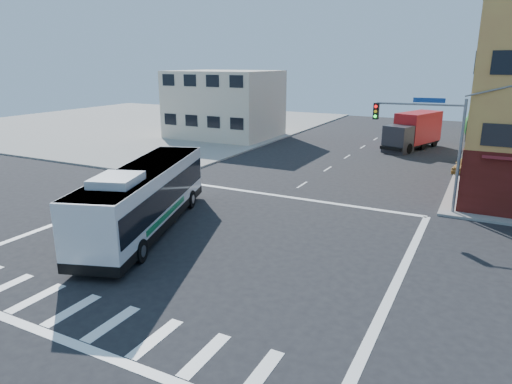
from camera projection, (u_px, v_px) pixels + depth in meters
The scene contains 11 objects.
ground at pixel (209, 243), 23.65m from camera, with size 120.00×120.00×0.00m, color black.
sidewalk_nw at pixel (140, 123), 68.93m from camera, with size 50.00×50.00×0.15m, color gray.
building_west at pixel (225, 104), 55.65m from camera, with size 12.06×10.06×8.00m.
signal_mast_ne at pixel (431, 132), 27.36m from camera, with size 7.91×1.13×8.07m.
street_tree_a at pixel (487, 124), 41.29m from camera, with size 3.60×3.60×5.53m.
street_tree_b at pixel (489, 114), 48.08m from camera, with size 3.80×3.80×5.79m.
street_tree_c at pixel (490, 110), 55.00m from camera, with size 3.40×3.40×5.29m.
street_tree_d at pixel (491, 101), 61.72m from camera, with size 4.00×4.00×6.03m.
transit_bus at pixel (145, 197), 25.01m from camera, with size 6.94×13.37×3.90m.
box_truck at pixel (413, 132), 48.58m from camera, with size 5.05×8.85×3.83m.
parked_car at pixel (467, 165), 38.33m from camera, with size 1.58×3.93×1.34m, color #C18F3F.
Camera 1 is at (12.22, -18.45, 9.07)m, focal length 32.00 mm.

